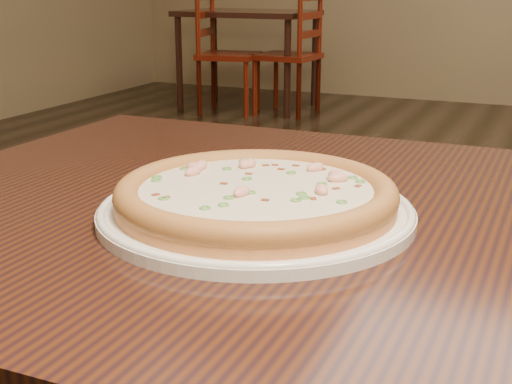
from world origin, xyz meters
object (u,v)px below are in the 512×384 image
at_px(hero_table, 372,303).
at_px(chair_b, 294,56).
at_px(plate, 256,211).
at_px(pizza, 256,195).
at_px(bg_table_left, 248,23).
at_px(chair_a, 222,54).

distance_m(hero_table, chair_b, 4.63).
height_order(plate, chair_b, chair_b).
relative_size(pizza, bg_table_left, 0.30).
distance_m(hero_table, pizza, 0.18).
distance_m(pizza, bg_table_left, 4.92).
height_order(plate, bg_table_left, plate).
bearing_deg(chair_a, plate, -63.05).
bearing_deg(plate, chair_a, 116.95).
height_order(plate, chair_a, chair_a).
height_order(hero_table, chair_b, chair_b).
xyz_separation_m(hero_table, pizza, (-0.12, -0.05, 0.13)).
bearing_deg(pizza, chair_a, 116.95).
xyz_separation_m(plate, pizza, (-0.00, 0.00, 0.02)).
xyz_separation_m(pizza, chair_b, (-1.61, 4.34, -0.34)).
distance_m(bg_table_left, chair_a, 0.36).
height_order(chair_a, chair_b, same).
height_order(hero_table, chair_a, chair_a).
distance_m(chair_a, chair_b, 0.55).
xyz_separation_m(pizza, bg_table_left, (-2.04, 4.48, -0.12)).
distance_m(pizza, chair_a, 4.72).
bearing_deg(chair_b, plate, -69.69).
height_order(pizza, chair_b, chair_b).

